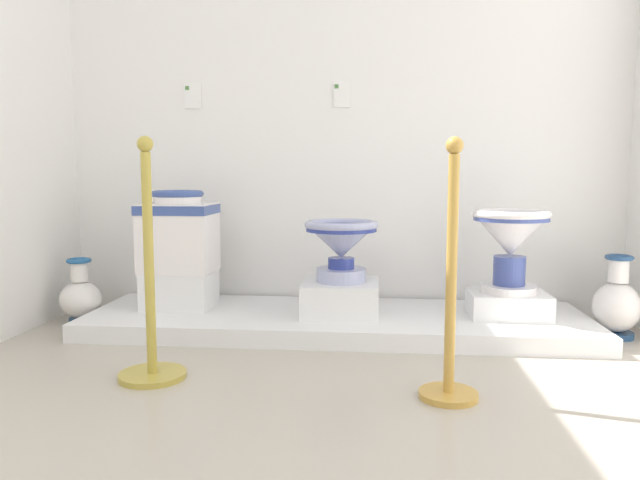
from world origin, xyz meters
The scene contains 14 objects.
wall_back centered at (1.64, 2.88, 1.56)m, with size 3.47×0.06×3.12m, color white.
display_platform centered at (1.64, 2.43, 0.05)m, with size 2.64×0.79×0.09m, color white.
plinth_block_rightmost centered at (0.76, 2.48, 0.19)m, with size 0.37×0.30×0.20m, color white.
antique_toilet_rightmost centered at (0.76, 2.48, 0.53)m, with size 0.39×0.32×0.45m.
plinth_block_central_ornate centered at (1.67, 2.42, 0.18)m, with size 0.40×0.40×0.17m, color white.
antique_toilet_central_ornate centered at (1.67, 2.42, 0.48)m, with size 0.39×0.39×0.32m.
plinth_block_squat_floral centered at (2.54, 2.44, 0.16)m, with size 0.40×0.29×0.13m, color white.
antique_toilet_squat_floral centered at (2.54, 2.44, 0.51)m, with size 0.39×0.39×0.43m.
info_placard_first centered at (0.75, 2.84, 1.30)m, with size 0.10×0.01×0.15m.
info_placard_second centered at (1.64, 2.84, 1.30)m, with size 0.10×0.01×0.15m.
decorative_vase_corner centered at (0.20, 2.44, 0.15)m, with size 0.23×0.23×0.37m.
decorative_vase_companion centered at (3.07, 2.42, 0.17)m, with size 0.23×0.23×0.43m.
stanchion_post_near_left centered at (0.94, 1.61, 0.27)m, with size 0.27×0.27×0.98m.
stanchion_post_near_right centered at (2.12, 1.51, 0.32)m, with size 0.22×0.22×0.96m.
Camera 1 is at (1.85, -0.64, 0.83)m, focal length 32.86 mm.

